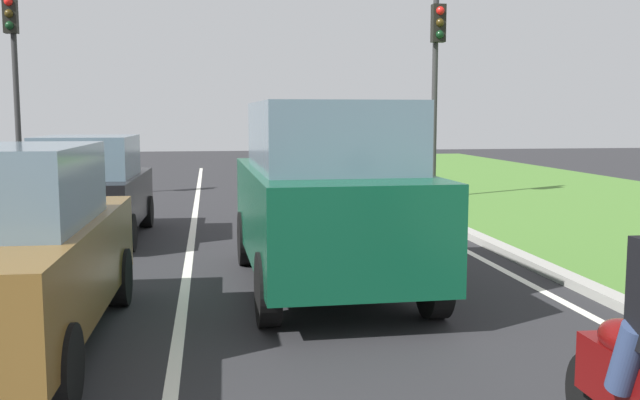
# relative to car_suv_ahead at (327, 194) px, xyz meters

# --- Properties ---
(ground_plane) EXTENTS (60.00, 60.00, 0.00)m
(ground_plane) POSITION_rel_car_suv_ahead_xyz_m (-1.03, 4.63, -1.17)
(ground_plane) COLOR #262628
(lane_line_center) EXTENTS (0.12, 32.00, 0.01)m
(lane_line_center) POSITION_rel_car_suv_ahead_xyz_m (-1.73, 4.63, -1.16)
(lane_line_center) COLOR silver
(lane_line_center) RESTS_ON ground
(lane_line_right_edge) EXTENTS (0.12, 32.00, 0.01)m
(lane_line_right_edge) POSITION_rel_car_suv_ahead_xyz_m (2.57, 4.63, -1.16)
(lane_line_right_edge) COLOR silver
(lane_line_right_edge) RESTS_ON ground
(curb_right) EXTENTS (0.24, 48.00, 0.12)m
(curb_right) POSITION_rel_car_suv_ahead_xyz_m (3.07, 4.63, -1.11)
(curb_right) COLOR #9E9B93
(curb_right) RESTS_ON ground
(car_suv_ahead) EXTENTS (2.04, 4.53, 2.28)m
(car_suv_ahead) POSITION_rel_car_suv_ahead_xyz_m (0.00, 0.00, 0.00)
(car_suv_ahead) COLOR #0C472D
(car_suv_ahead) RESTS_ON ground
(car_sedan_left_lane) EXTENTS (1.91, 4.34, 1.86)m
(car_sedan_left_lane) POSITION_rel_car_suv_ahead_xyz_m (-3.27, -1.92, -0.25)
(car_sedan_left_lane) COLOR brown
(car_sedan_left_lane) RESTS_ON ground
(car_hatchback_far) EXTENTS (1.82, 3.75, 1.78)m
(car_hatchback_far) POSITION_rel_car_suv_ahead_xyz_m (-3.40, 4.00, -0.28)
(car_hatchback_far) COLOR black
(car_hatchback_far) RESTS_ON ground
(traffic_light_near_right) EXTENTS (0.32, 0.50, 5.18)m
(traffic_light_near_right) POSITION_rel_car_suv_ahead_xyz_m (4.13, 8.59, 2.26)
(traffic_light_near_right) COLOR #2D2D2D
(traffic_light_near_right) RESTS_ON ground
(traffic_light_overhead_left) EXTENTS (0.32, 0.50, 5.20)m
(traffic_light_overhead_left) POSITION_rel_car_suv_ahead_xyz_m (-6.09, 10.17, 2.36)
(traffic_light_overhead_left) COLOR #2D2D2D
(traffic_light_overhead_left) RESTS_ON ground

